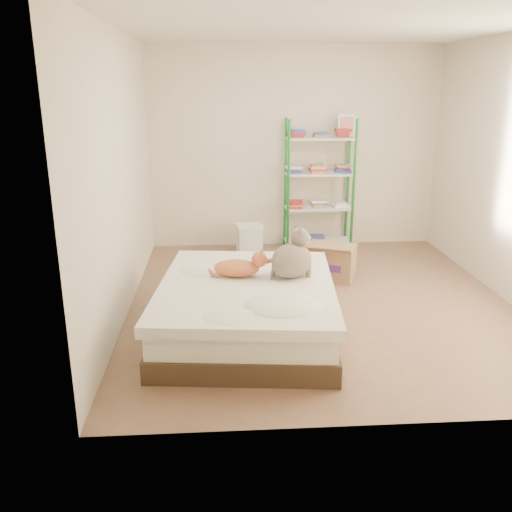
{
  "coord_description": "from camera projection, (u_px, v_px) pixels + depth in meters",
  "views": [
    {
      "loc": [
        -0.99,
        -5.04,
        2.1
      ],
      "look_at": [
        -0.68,
        -0.39,
        0.62
      ],
      "focal_mm": 38.0,
      "sensor_mm": 36.0,
      "label": 1
    }
  ],
  "objects": [
    {
      "name": "grey_cat",
      "position": [
        292.0,
        253.0,
        4.71
      ],
      "size": [
        0.49,
        0.45,
        0.45
      ],
      "primitive_type": null,
      "rotation": [
        0.0,
        0.0,
        1.95
      ],
      "color": "gray",
      "rests_on": "bed"
    },
    {
      "name": "bed",
      "position": [
        247.0,
        308.0,
        4.72
      ],
      "size": [
        1.67,
        2.0,
        0.47
      ],
      "rotation": [
        0.0,
        0.0,
        -0.1
      ],
      "color": "#433024",
      "rests_on": "ground"
    },
    {
      "name": "shelf_unit",
      "position": [
        320.0,
        183.0,
        7.04
      ],
      "size": [
        0.89,
        0.36,
        1.74
      ],
      "color": "#1C8530",
      "rests_on": "ground"
    },
    {
      "name": "orange_cat",
      "position": [
        237.0,
        266.0,
        4.78
      ],
      "size": [
        0.51,
        0.32,
        0.19
      ],
      "primitive_type": null,
      "rotation": [
        0.0,
        0.0,
        -0.14
      ],
      "color": "#E8794F",
      "rests_on": "bed"
    },
    {
      "name": "white_bin",
      "position": [
        249.0,
        239.0,
        7.0
      ],
      "size": [
        0.37,
        0.33,
        0.38
      ],
      "rotation": [
        0.0,
        0.0,
        0.14
      ],
      "color": "white",
      "rests_on": "ground"
    },
    {
      "name": "room",
      "position": [
        325.0,
        173.0,
        5.1
      ],
      "size": [
        3.81,
        4.21,
        2.61
      ],
      "color": "#92644C",
      "rests_on": "ground"
    },
    {
      "name": "cardboard_box",
      "position": [
        331.0,
        262.0,
        6.12
      ],
      "size": [
        0.65,
        0.67,
        0.43
      ],
      "rotation": [
        0.0,
        0.0,
        -0.4
      ],
      "color": "#9A734F",
      "rests_on": "ground"
    }
  ]
}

